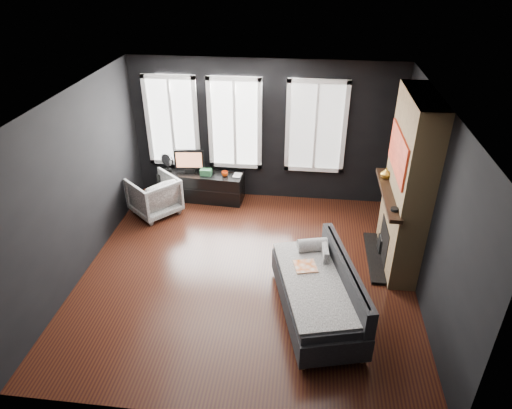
# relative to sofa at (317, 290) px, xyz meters

# --- Properties ---
(floor) EXTENTS (5.00, 5.00, 0.00)m
(floor) POSITION_rel_sofa_xyz_m (-1.04, 0.78, -0.42)
(floor) COLOR black
(floor) RESTS_ON ground
(ceiling) EXTENTS (5.00, 5.00, 0.00)m
(ceiling) POSITION_rel_sofa_xyz_m (-1.04, 0.78, 2.28)
(ceiling) COLOR white
(ceiling) RESTS_ON ground
(wall_back) EXTENTS (5.00, 0.02, 2.70)m
(wall_back) POSITION_rel_sofa_xyz_m (-1.04, 3.28, 0.93)
(wall_back) COLOR black
(wall_back) RESTS_ON ground
(wall_left) EXTENTS (0.02, 5.00, 2.70)m
(wall_left) POSITION_rel_sofa_xyz_m (-3.54, 0.78, 0.93)
(wall_left) COLOR black
(wall_left) RESTS_ON ground
(wall_right) EXTENTS (0.02, 5.00, 2.70)m
(wall_right) POSITION_rel_sofa_xyz_m (1.46, 0.78, 0.93)
(wall_right) COLOR black
(wall_right) RESTS_ON ground
(windows) EXTENTS (4.00, 0.16, 1.76)m
(windows) POSITION_rel_sofa_xyz_m (-1.49, 3.24, 1.96)
(windows) COLOR white
(windows) RESTS_ON wall_back
(fireplace) EXTENTS (0.70, 1.62, 2.70)m
(fireplace) POSITION_rel_sofa_xyz_m (1.26, 1.38, 0.93)
(fireplace) COLOR #93724C
(fireplace) RESTS_ON floor
(sofa) EXTENTS (1.43, 2.15, 0.85)m
(sofa) POSITION_rel_sofa_xyz_m (0.00, 0.00, 0.00)
(sofa) COLOR black
(sofa) RESTS_ON floor
(stripe_pillow) EXTENTS (0.10, 0.31, 0.30)m
(stripe_pillow) POSITION_rel_sofa_xyz_m (0.10, 0.50, 0.19)
(stripe_pillow) COLOR gray
(stripe_pillow) RESTS_ON sofa
(armchair) EXTENTS (1.06, 1.06, 0.80)m
(armchair) POSITION_rel_sofa_xyz_m (-2.99, 2.37, -0.02)
(armchair) COLOR silver
(armchair) RESTS_ON floor
(media_console) EXTENTS (1.66, 0.62, 0.56)m
(media_console) POSITION_rel_sofa_xyz_m (-2.24, 3.02, -0.14)
(media_console) COLOR black
(media_console) RESTS_ON floor
(monitor) EXTENTS (0.58, 0.18, 0.51)m
(monitor) POSITION_rel_sofa_xyz_m (-2.47, 3.06, 0.39)
(monitor) COLOR black
(monitor) RESTS_ON media_console
(desk_fan) EXTENTS (0.33, 0.33, 0.36)m
(desk_fan) POSITION_rel_sofa_xyz_m (-2.90, 3.06, 0.32)
(desk_fan) COLOR #9E9E9E
(desk_fan) RESTS_ON media_console
(mug) EXTENTS (0.15, 0.13, 0.12)m
(mug) POSITION_rel_sofa_xyz_m (-1.76, 2.94, 0.20)
(mug) COLOR #CC3A09
(mug) RESTS_ON media_console
(book) EXTENTS (0.15, 0.03, 0.21)m
(book) POSITION_rel_sofa_xyz_m (-1.60, 2.99, 0.24)
(book) COLOR tan
(book) RESTS_ON media_console
(storage_box) EXTENTS (0.22, 0.14, 0.12)m
(storage_box) POSITION_rel_sofa_xyz_m (-2.13, 2.95, 0.19)
(storage_box) COLOR #2C653D
(storage_box) RESTS_ON media_console
(mantel_vase) EXTENTS (0.21, 0.21, 0.17)m
(mantel_vase) POSITION_rel_sofa_xyz_m (1.01, 1.83, 0.89)
(mantel_vase) COLOR orange
(mantel_vase) RESTS_ON fireplace
(mantel_clock) EXTENTS (0.13, 0.13, 0.04)m
(mantel_clock) POSITION_rel_sofa_xyz_m (1.01, 0.83, 0.83)
(mantel_clock) COLOR black
(mantel_clock) RESTS_ON fireplace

